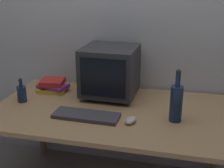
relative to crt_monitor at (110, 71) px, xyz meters
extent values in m
cube|color=silver|center=(0.07, 0.27, 0.35)|extent=(4.00, 0.08, 2.50)
cube|color=tan|center=(0.07, -0.23, -0.21)|extent=(1.60, 0.89, 0.03)
cylinder|color=olive|center=(-0.67, 0.15, -0.56)|extent=(0.06, 0.06, 0.67)
cylinder|color=olive|center=(0.81, 0.15, -0.56)|extent=(0.06, 0.06, 0.67)
cube|color=#333338|center=(0.00, 0.00, -0.18)|extent=(0.29, 0.25, 0.03)
cube|color=#333338|center=(0.00, 0.00, 0.01)|extent=(0.39, 0.39, 0.34)
cube|color=black|center=(-0.01, -0.19, 0.01)|extent=(0.31, 0.02, 0.27)
cube|color=#3F3F47|center=(-0.06, -0.39, -0.18)|extent=(0.42, 0.16, 0.02)
ellipsoid|color=beige|center=(0.23, -0.40, -0.17)|extent=(0.08, 0.11, 0.04)
cylinder|color=navy|center=(0.49, -0.31, -0.08)|extent=(0.08, 0.08, 0.23)
cylinder|color=navy|center=(0.49, -0.31, 0.07)|extent=(0.03, 0.03, 0.08)
sphere|color=#262626|center=(0.49, -0.31, 0.12)|extent=(0.03, 0.03, 0.03)
cylinder|color=navy|center=(-0.58, -0.26, -0.14)|extent=(0.06, 0.06, 0.11)
cylinder|color=navy|center=(-0.58, -0.26, -0.06)|extent=(0.02, 0.02, 0.04)
sphere|color=#262626|center=(-0.58, -0.26, -0.03)|extent=(0.03, 0.03, 0.03)
cube|color=gold|center=(-0.46, -0.02, -0.18)|extent=(0.22, 0.17, 0.03)
cube|color=#843893|center=(-0.45, -0.01, -0.15)|extent=(0.24, 0.18, 0.03)
cube|color=red|center=(-0.46, -0.01, -0.12)|extent=(0.19, 0.19, 0.04)
camera|label=1|loc=(0.50, -2.01, 0.65)|focal=47.99mm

